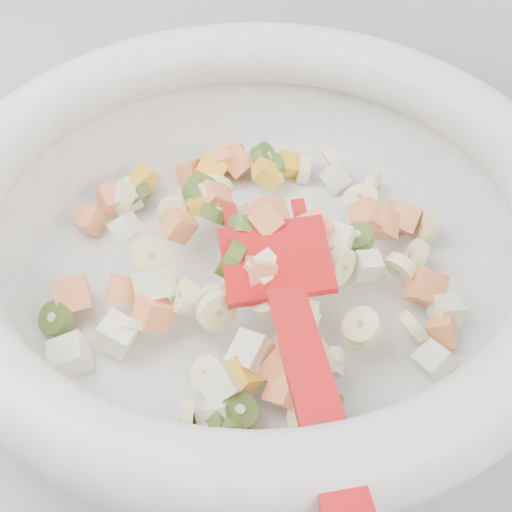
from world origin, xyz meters
The scene contains 1 object.
mixing_bowl centered at (0.06, 1.46, 0.97)m, with size 0.44×0.44×0.12m.
Camera 1 is at (0.29, 1.16, 1.34)m, focal length 55.00 mm.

